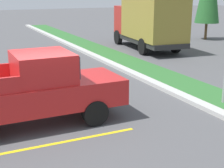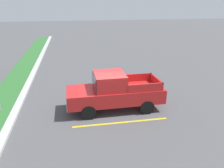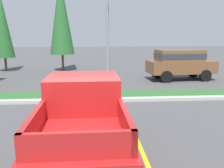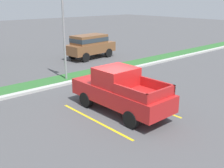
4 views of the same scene
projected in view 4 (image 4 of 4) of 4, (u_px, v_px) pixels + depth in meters
The scene contains 8 objects.
ground_plane at pixel (114, 109), 13.26m from camera, with size 120.00×120.00×0.00m, color #4C4C4F.
parking_line_near at pixel (95, 120), 12.02m from camera, with size 0.12×4.80×0.01m, color yellow.
parking_line_far at pixel (142, 103), 13.97m from camera, with size 0.12×4.80×0.01m, color yellow.
curb_strip at pixel (60, 85), 16.81m from camera, with size 56.00×0.40×0.15m, color #B2B2AD.
grass_median at pixel (51, 81), 17.61m from camera, with size 56.00×1.80×0.06m, color #2D662D.
pickup_truck_main at pixel (120, 91), 12.72m from camera, with size 2.02×5.25×2.10m.
suv_distant at pixel (90, 45), 24.25m from camera, with size 4.75×2.28×2.10m.
street_light at pixel (65, 24), 16.89m from camera, with size 0.24×1.49×6.26m.
Camera 4 is at (-8.21, -9.14, 5.14)m, focal length 43.63 mm.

